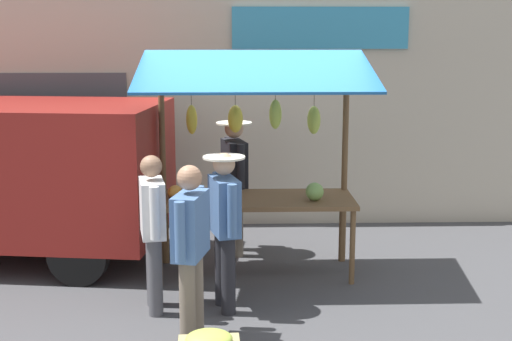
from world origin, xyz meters
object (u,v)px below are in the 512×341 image
(market_stall, at_px, (256,139))
(shopper_in_grey_tee, at_px, (224,219))
(shopper_with_shopping_bag, at_px, (153,223))
(shopper_with_ponytail, at_px, (191,242))
(vendor_with_sunhat, at_px, (234,175))

(market_stall, xyz_separation_m, shopper_in_grey_tee, (0.34, 1.08, -0.62))
(shopper_with_shopping_bag, relative_size, shopper_with_ponytail, 0.97)
(market_stall, height_order, shopper_with_ponytail, market_stall)
(shopper_with_shopping_bag, bearing_deg, vendor_with_sunhat, -34.03)
(market_stall, distance_m, shopper_with_ponytail, 2.01)
(vendor_with_sunhat, relative_size, shopper_with_ponytail, 1.05)
(shopper_with_shopping_bag, bearing_deg, shopper_in_grey_tee, -99.88)
(market_stall, bearing_deg, shopper_with_shopping_bag, 46.56)
(vendor_with_sunhat, relative_size, shopper_with_shopping_bag, 1.07)
(market_stall, bearing_deg, vendor_with_sunhat, -71.84)
(shopper_with_shopping_bag, distance_m, shopper_with_ponytail, 0.83)
(market_stall, distance_m, shopper_in_grey_tee, 1.29)
(shopper_with_shopping_bag, xyz_separation_m, shopper_in_grey_tee, (-0.69, -0.01, 0.03))
(vendor_with_sunhat, distance_m, shopper_in_grey_tee, 1.81)
(market_stall, distance_m, vendor_with_sunhat, 0.94)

